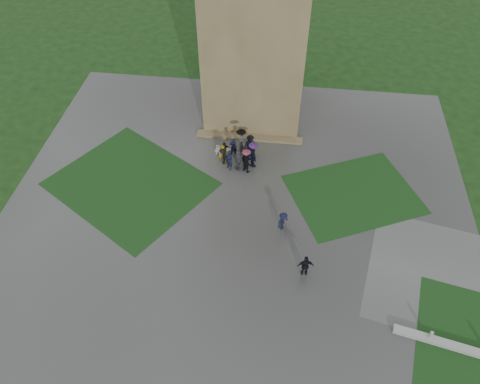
# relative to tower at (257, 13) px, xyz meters

# --- Properties ---
(ground) EXTENTS (120.00, 120.00, 0.00)m
(ground) POSITION_rel_tower_xyz_m (0.00, -15.00, -9.00)
(ground) COLOR black
(plaza) EXTENTS (34.00, 34.00, 0.02)m
(plaza) POSITION_rel_tower_xyz_m (0.00, -13.00, -8.99)
(plaza) COLOR #363633
(plaza) RESTS_ON ground
(lawn_inset_left) EXTENTS (14.10, 13.46, 0.01)m
(lawn_inset_left) POSITION_rel_tower_xyz_m (-8.50, -11.00, -8.97)
(lawn_inset_left) COLOR black
(lawn_inset_left) RESTS_ON plaza
(lawn_inset_right) EXTENTS (11.12, 10.15, 0.01)m
(lawn_inset_right) POSITION_rel_tower_xyz_m (8.50, -10.00, -8.97)
(lawn_inset_right) COLOR black
(lawn_inset_right) RESTS_ON plaza
(tower) EXTENTS (8.00, 8.00, 18.00)m
(tower) POSITION_rel_tower_xyz_m (0.00, 0.00, 0.00)
(tower) COLOR brown
(tower) RESTS_ON ground
(tower_plinth) EXTENTS (9.00, 0.80, 0.22)m
(tower_plinth) POSITION_rel_tower_xyz_m (0.00, -4.40, -8.87)
(tower_plinth) COLOR brown
(tower_plinth) RESTS_ON plaza
(bench) EXTENTS (1.34, 0.70, 0.74)m
(bench) POSITION_rel_tower_xyz_m (-1.91, -6.77, -8.60)
(bench) COLOR #A3A29E
(bench) RESTS_ON plaza
(visitor_cluster) EXTENTS (3.44, 3.49, 2.40)m
(visitor_cluster) POSITION_rel_tower_xyz_m (-0.35, -7.47, -8.03)
(visitor_cluster) COLOR black
(visitor_cluster) RESTS_ON plaza
(pedestrian_mid) EXTENTS (1.01, 1.12, 1.56)m
(pedestrian_mid) POSITION_rel_tower_xyz_m (3.37, -14.00, -8.20)
(pedestrian_mid) COLOR black
(pedestrian_mid) RESTS_ON plaza
(pedestrian_near) EXTENTS (1.11, 0.73, 1.78)m
(pedestrian_near) POSITION_rel_tower_xyz_m (5.01, -17.62, -8.09)
(pedestrian_near) COLOR black
(pedestrian_near) RESTS_ON plaza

